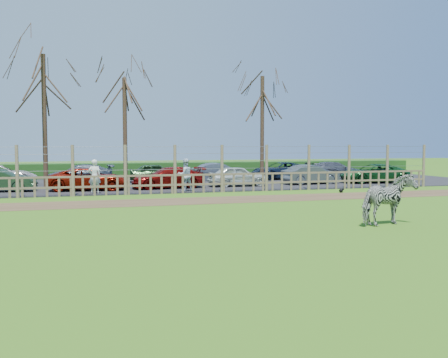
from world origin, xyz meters
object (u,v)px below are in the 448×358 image
object	(u,v)px
car_6	(373,173)
tree_left	(44,88)
car_9	(80,174)
car_11	(219,172)
car_13	(334,170)
car_8	(1,175)
car_4	(238,176)
car_12	(281,171)
zebra	(388,200)
car_10	(156,173)
visitor_a	(95,176)
car_5	(311,174)
car_2	(89,179)
tree_mid	(125,105)
car_3	(168,178)
tree_right	(262,103)
crow	(341,190)

from	to	relation	value
car_6	tree_left	bearing A→B (deg)	-86.37
car_9	car_11	size ratio (longest dim) A/B	1.14
car_13	car_8	bearing A→B (deg)	85.75
car_4	car_12	bearing A→B (deg)	-44.22
zebra	car_10	world-z (taller)	zebra
zebra	car_6	xyz separation A→B (m)	(9.08, 14.81, -0.17)
visitor_a	car_5	world-z (taller)	visitor_a
visitor_a	car_12	xyz separation A→B (m)	(13.08, 7.05, -0.26)
car_12	car_4	bearing A→B (deg)	-49.81
zebra	car_4	xyz separation A→B (m)	(-0.16, 14.77, -0.17)
car_2	car_9	world-z (taller)	same
tree_mid	car_3	size ratio (longest dim) A/B	1.65
tree_left	car_11	bearing A→B (deg)	17.21
tree_left	tree_right	distance (m)	13.59
car_6	car_11	xyz separation A→B (m)	(-9.04, 4.86, 0.00)
tree_right	crow	bearing A→B (deg)	-79.53
zebra	car_2	distance (m)	16.94
crow	car_4	xyz separation A→B (m)	(-4.11, 4.92, 0.53)
visitor_a	tree_right	bearing A→B (deg)	-147.47
car_10	car_11	distance (m)	4.32
car_2	car_8	world-z (taller)	same
car_8	car_10	distance (m)	9.58
car_5	car_9	distance (m)	14.64
car_3	tree_right	bearing A→B (deg)	108.58
tree_left	car_8	world-z (taller)	tree_left
tree_right	car_11	size ratio (longest dim) A/B	2.02
car_4	car_12	xyz separation A→B (m)	(4.76, 4.81, 0.00)
car_6	car_11	bearing A→B (deg)	-110.51
car_8	car_9	xyz separation A→B (m)	(4.72, -0.25, 0.00)
car_4	car_8	world-z (taller)	same
crow	car_4	world-z (taller)	car_4
tree_mid	crow	size ratio (longest dim) A/B	24.52
tree_left	tree_right	xyz separation A→B (m)	(13.50, 1.50, -0.37)
car_12	visitor_a	bearing A→B (deg)	-66.81
tree_right	car_2	bearing A→B (deg)	-164.02
crow	car_9	xyz separation A→B (m)	(-13.10, 9.82, 0.53)
crow	car_12	xyz separation A→B (m)	(0.65, 9.73, 0.53)
tree_left	tree_right	bearing A→B (deg)	6.34
car_3	car_8	distance (m)	10.90
car_5	car_12	world-z (taller)	same
visitor_a	car_8	distance (m)	9.15
car_9	car_13	distance (m)	17.91
car_4	tree_right	bearing A→B (deg)	-41.29
car_5	car_12	size ratio (longest dim) A/B	0.84
visitor_a	car_9	size ratio (longest dim) A/B	0.42
car_9	car_10	world-z (taller)	same
tree_mid	visitor_a	bearing A→B (deg)	-112.69
car_11	zebra	bearing A→B (deg)	178.93
zebra	visitor_a	bearing A→B (deg)	15.96
car_8	car_11	bearing A→B (deg)	-96.77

